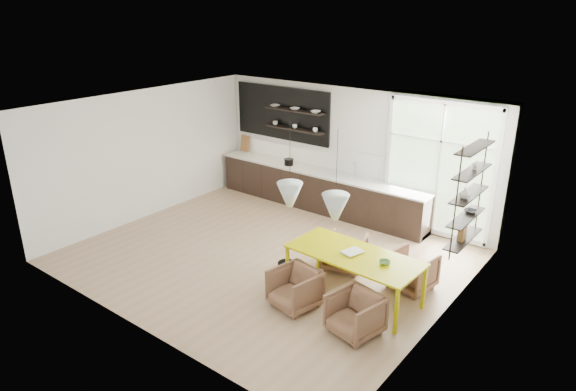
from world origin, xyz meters
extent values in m
cube|color=tan|center=(0.00, 0.00, -0.01)|extent=(7.00, 6.00, 0.01)
cube|color=white|center=(0.00, 3.00, 1.45)|extent=(7.00, 0.02, 2.90)
cube|color=white|center=(-3.50, 0.00, 1.45)|extent=(0.02, 6.00, 2.90)
cube|color=white|center=(3.50, 0.00, 1.45)|extent=(0.02, 6.00, 2.90)
cube|color=white|center=(0.00, 0.00, 2.90)|extent=(7.00, 6.00, 0.01)
cube|color=#B2D1A5|center=(2.15, 2.97, 1.45)|extent=(2.20, 0.02, 2.70)
cube|color=white|center=(2.15, 2.94, 1.45)|extent=(2.30, 0.08, 2.80)
cone|color=silver|center=(0.95, -0.50, 1.65)|extent=(0.44, 0.44, 0.42)
cone|color=silver|center=(1.85, -0.50, 1.65)|extent=(0.44, 0.44, 0.42)
cylinder|color=black|center=(0.95, -0.50, 2.46)|extent=(0.01, 0.01, 0.89)
cylinder|color=black|center=(1.85, -0.50, 2.46)|extent=(0.01, 0.01, 0.89)
cube|color=black|center=(-0.60, 2.67, 0.45)|extent=(5.50, 0.65, 0.90)
cube|color=beige|center=(-0.60, 2.67, 0.92)|extent=(5.54, 0.69, 0.04)
cube|color=white|center=(-0.60, 2.98, 1.20)|extent=(5.50, 0.02, 0.55)
cube|color=black|center=(-1.95, 2.96, 2.10)|extent=(2.80, 0.06, 1.30)
cube|color=black|center=(-1.45, 2.82, 2.25)|extent=(1.60, 0.28, 0.03)
cube|color=black|center=(-1.45, 2.82, 1.80)|extent=(1.60, 0.28, 0.03)
cube|color=olive|center=(-3.15, 2.90, 1.15)|extent=(0.30, 0.10, 0.42)
cylinder|color=silver|center=(0.30, 2.77, 1.12)|extent=(0.02, 0.02, 0.40)
imported|color=white|center=(-2.05, 2.82, 2.29)|extent=(0.22, 0.22, 0.05)
imported|color=white|center=(-1.45, 2.82, 2.29)|extent=(0.22, 0.22, 0.05)
imported|color=white|center=(-0.85, 2.82, 2.29)|extent=(0.22, 0.22, 0.05)
imported|color=white|center=(-2.05, 2.82, 1.86)|extent=(0.12, 0.12, 0.10)
imported|color=white|center=(-1.45, 2.82, 1.86)|extent=(0.12, 0.12, 0.10)
imported|color=white|center=(-0.85, 2.82, 1.86)|extent=(0.12, 0.12, 0.10)
cylinder|color=black|center=(-1.47, 2.61, 1.01)|extent=(0.22, 0.22, 0.14)
cube|color=black|center=(3.36, 0.60, 1.70)|extent=(0.02, 0.02, 1.90)
cube|color=black|center=(3.36, 1.80, 1.70)|extent=(0.02, 0.02, 1.90)
cube|color=black|center=(3.36, 1.20, 0.90)|extent=(0.26, 1.20, 0.02)
cube|color=black|center=(3.36, 1.20, 1.30)|extent=(0.26, 1.20, 0.02)
cube|color=black|center=(3.36, 1.20, 1.70)|extent=(0.26, 1.20, 0.02)
cube|color=black|center=(3.36, 1.20, 2.10)|extent=(0.26, 1.20, 0.03)
cube|color=black|center=(3.36, 1.20, 2.50)|extent=(0.26, 1.20, 0.03)
imported|color=white|center=(3.36, 0.95, 1.81)|extent=(0.18, 0.18, 0.19)
imported|color=#333338|center=(3.36, 1.40, 1.34)|extent=(0.22, 0.22, 0.05)
imported|color=white|center=(3.36, 1.30, 2.16)|extent=(0.10, 0.10, 0.09)
cube|color=olive|center=(3.36, 1.10, 1.03)|extent=(0.10, 0.18, 0.24)
cube|color=#BAB701|center=(2.10, -0.27, 0.79)|extent=(2.25, 1.09, 0.03)
cube|color=#BAB701|center=(1.02, -0.66, 0.39)|extent=(0.05, 0.05, 0.77)
cube|color=#BAB701|center=(1.07, 0.23, 0.39)|extent=(0.05, 0.05, 0.77)
cube|color=#BAB701|center=(3.13, -0.76, 0.39)|extent=(0.05, 0.05, 0.77)
cube|color=#BAB701|center=(3.18, 0.13, 0.39)|extent=(0.05, 0.05, 0.77)
imported|color=brown|center=(1.45, 0.52, 0.33)|extent=(0.86, 0.88, 0.66)
imported|color=brown|center=(2.74, 0.62, 0.33)|extent=(0.81, 0.82, 0.66)
imported|color=brown|center=(1.50, -1.08, 0.33)|extent=(0.83, 0.84, 0.65)
imported|color=brown|center=(2.64, -1.11, 0.32)|extent=(0.83, 0.84, 0.65)
cylinder|color=black|center=(0.95, -0.59, 0.40)|extent=(0.31, 0.31, 0.02)
cylinder|color=black|center=(0.95, -0.59, 0.12)|extent=(0.33, 0.33, 0.01)
cylinder|color=black|center=(1.09, -0.57, 0.20)|extent=(0.01, 0.01, 0.40)
cylinder|color=black|center=(0.93, -0.45, 0.20)|extent=(0.01, 0.01, 0.40)
cylinder|color=black|center=(0.81, -0.61, 0.20)|extent=(0.01, 0.01, 0.40)
cylinder|color=black|center=(0.97, -0.73, 0.20)|extent=(0.01, 0.01, 0.40)
imported|color=white|center=(1.93, -0.21, 0.82)|extent=(0.34, 0.40, 0.03)
imported|color=#4E7A43|center=(2.65, -0.27, 0.83)|extent=(0.18, 0.18, 0.06)
camera|label=1|loc=(5.82, -6.85, 4.66)|focal=32.00mm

